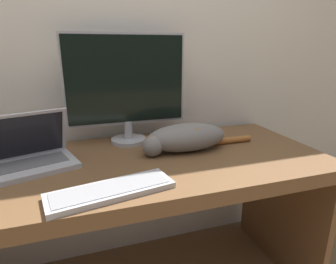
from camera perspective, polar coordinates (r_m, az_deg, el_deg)
The scene contains 6 objects.
wall_back at distance 1.54m, azimuth -12.79°, elevation 19.90°, with size 6.40×0.06×2.60m.
desk at distance 1.28m, azimuth -8.75°, elevation -11.74°, with size 1.80×0.72×0.74m.
monitor at distance 1.40m, azimuth -8.45°, elevation 9.28°, with size 0.59×0.18×0.54m.
laptop at distance 1.26m, azimuth -26.58°, elevation -4.53°, with size 0.40×0.31×0.22m.
external_keyboard at distance 0.97m, azimuth -11.47°, elevation -11.56°, with size 0.44×0.21×0.02m.
cat at distance 1.31m, azimuth 3.51°, elevation -1.07°, with size 0.58×0.16×0.13m.
Camera 1 is at (-0.16, -0.75, 1.21)m, focal length 30.00 mm.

